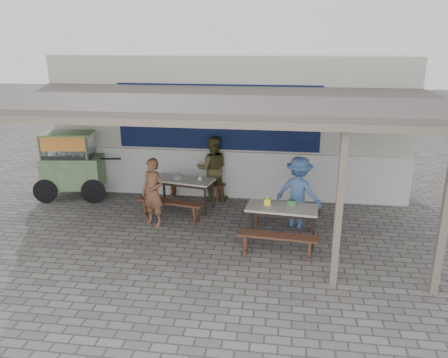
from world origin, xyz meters
The scene contains 17 objects.
ground centered at (0.00, 0.00, 0.00)m, with size 60.00×60.00×0.00m, color slate.
back_wall centered at (0.00, 3.58, 1.72)m, with size 9.00×1.28×3.50m.
warung_roof centered at (0.02, 0.90, 2.71)m, with size 9.00×4.21×2.81m.
table_left centered at (-0.86, 2.01, 0.67)m, with size 1.51×0.90×0.75m.
bench_left_street centered at (-1.00, 1.32, 0.34)m, with size 1.54×0.57×0.45m.
bench_left_wall centered at (-0.72, 2.71, 0.34)m, with size 1.54×0.57×0.45m.
table_right centered at (1.46, 0.53, 0.67)m, with size 1.43×0.78×0.75m.
bench_right_street centered at (1.40, -0.12, 0.34)m, with size 1.50×0.41×0.45m.
bench_right_wall centered at (1.52, 1.19, 0.34)m, with size 1.50×0.41×0.45m.
vendor_cart centered at (-3.82, 2.38, 0.92)m, with size 2.05×1.04×1.69m.
patron_street_side centered at (-1.29, 1.01, 0.75)m, with size 0.54×0.36×1.49m, color brown.
patron_wall_side centered at (-0.29, 2.75, 0.81)m, with size 0.78×0.61×1.61m, color #4D4926.
patron_right_table centered at (1.80, 1.39, 0.77)m, with size 1.00×0.57×1.54m, color #496EAB.
tissue_box centered at (1.17, 0.64, 0.81)m, with size 0.12×0.12×0.12m, color yellow.
donation_box centered at (1.64, 0.65, 0.80)m, with size 0.16×0.10×0.10m, color #34753E.
condiment_jar centered at (-0.46, 1.99, 0.79)m, with size 0.07×0.07×0.08m, color silver.
condiment_bowl centered at (-0.99, 2.00, 0.77)m, with size 0.20×0.20×0.05m, color white.
Camera 1 is at (1.45, -7.49, 3.87)m, focal length 35.00 mm.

